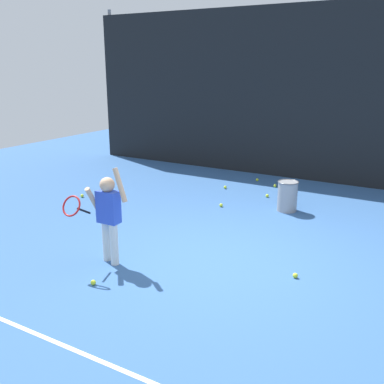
{
  "coord_description": "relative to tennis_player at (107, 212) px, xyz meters",
  "views": [
    {
      "loc": [
        2.45,
        -5.18,
        2.64
      ],
      "look_at": [
        -0.69,
        0.17,
        0.85
      ],
      "focal_mm": 41.91,
      "sensor_mm": 36.0,
      "label": 1
    }
  ],
  "objects": [
    {
      "name": "ground_plane",
      "position": [
        1.39,
        0.88,
        -0.73
      ],
      "size": [
        20.0,
        20.0,
        0.0
      ],
      "primitive_type": "plane",
      "color": "#335B93"
    },
    {
      "name": "court_line_baseline",
      "position": [
        1.39,
        -1.69,
        -0.72
      ],
      "size": [
        9.0,
        0.05,
        0.0
      ],
      "primitive_type": "cube",
      "color": "white",
      "rests_on": "ground"
    },
    {
      "name": "back_fence_windscreen",
      "position": [
        1.39,
        5.88,
        1.23
      ],
      "size": [
        12.69,
        0.08,
        3.91
      ],
      "primitive_type": "cube",
      "color": "black",
      "rests_on": "ground"
    },
    {
      "name": "fence_post_0",
      "position": [
        -4.81,
        5.94,
        1.3
      ],
      "size": [
        0.09,
        0.09,
        4.06
      ],
      "primitive_type": "cylinder",
      "color": "slate",
      "rests_on": "ground"
    },
    {
      "name": "fence_post_1",
      "position": [
        1.39,
        5.94,
        1.3
      ],
      "size": [
        0.09,
        0.09,
        4.06
      ],
      "primitive_type": "cylinder",
      "color": "slate",
      "rests_on": "ground"
    },
    {
      "name": "tennis_player",
      "position": [
        0.0,
        0.0,
        0.0
      ],
      "size": [
        0.7,
        0.59,
        1.35
      ],
      "rotation": [
        0.0,
        0.0,
        0.03
      ],
      "color": "silver",
      "rests_on": "ground"
    },
    {
      "name": "ball_hopper",
      "position": [
        1.36,
        3.41,
        -0.44
      ],
      "size": [
        0.38,
        0.38,
        0.56
      ],
      "color": "gray",
      "rests_on": "ground"
    },
    {
      "name": "tennis_ball_0",
      "position": [
        0.6,
        4.85,
        -0.69
      ],
      "size": [
        0.07,
        0.07,
        0.07
      ],
      "primitive_type": "sphere",
      "color": "#CCE033",
      "rests_on": "ground"
    },
    {
      "name": "tennis_ball_1",
      "position": [
        -0.3,
        4.19,
        -0.69
      ],
      "size": [
        0.07,
        0.07,
        0.07
      ],
      "primitive_type": "sphere",
      "color": "#CCE033",
      "rests_on": "ground"
    },
    {
      "name": "tennis_ball_2",
      "position": [
        0.25,
        -0.61,
        -0.69
      ],
      "size": [
        0.07,
        0.07,
        0.07
      ],
      "primitive_type": "sphere",
      "color": "#CCE033",
      "rests_on": "ground"
    },
    {
      "name": "tennis_ball_3",
      "position": [
        0.05,
        5.15,
        -0.69
      ],
      "size": [
        0.07,
        0.07,
        0.07
      ],
      "primitive_type": "sphere",
      "color": "#CCE033",
      "rests_on": "ground"
    },
    {
      "name": "tennis_ball_4",
      "position": [
        0.73,
        4.04,
        -0.69
      ],
      "size": [
        0.07,
        0.07,
        0.07
      ],
      "primitive_type": "sphere",
      "color": "#CCE033",
      "rests_on": "ground"
    },
    {
      "name": "tennis_ball_5",
      "position": [
        -2.54,
        2.13,
        -0.69
      ],
      "size": [
        0.07,
        0.07,
        0.07
      ],
      "primitive_type": "sphere",
      "color": "#CCE033",
      "rests_on": "ground"
    },
    {
      "name": "tennis_ball_6",
      "position": [
        0.2,
        2.99,
        -0.69
      ],
      "size": [
        0.07,
        0.07,
        0.07
      ],
      "primitive_type": "sphere",
      "color": "#CCE033",
      "rests_on": "ground"
    },
    {
      "name": "tennis_ball_7",
      "position": [
        2.35,
        0.84,
        -0.69
      ],
      "size": [
        0.07,
        0.07,
        0.07
      ],
      "primitive_type": "sphere",
      "color": "#CCE033",
      "rests_on": "ground"
    }
  ]
}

